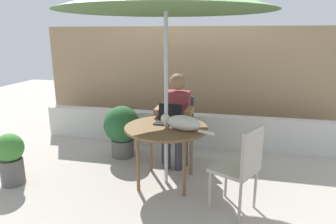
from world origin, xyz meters
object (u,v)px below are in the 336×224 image
object	(u,v)px
patio_table	(166,132)
chair_empty	(242,163)
laptop	(169,117)
cat	(182,123)
potted_plant_by_chair	(122,128)
person_seated	(176,114)
chair_occupied	(178,122)
potted_plant_near_fence	(10,157)

from	to	relation	value
patio_table	chair_empty	bearing A→B (deg)	-27.32
laptop	cat	xyz separation A→B (m)	(0.20, -0.26, 0.02)
patio_table	potted_plant_by_chair	size ratio (longest dim) A/B	1.29
patio_table	chair_empty	world-z (taller)	chair_empty
person_seated	potted_plant_by_chair	size ratio (longest dim) A/B	1.65
patio_table	cat	size ratio (longest dim) A/B	1.54
person_seated	chair_occupied	bearing A→B (deg)	90.00
chair_occupied	potted_plant_by_chair	distance (m)	0.83
potted_plant_near_fence	chair_occupied	bearing A→B (deg)	33.97
chair_empty	cat	xyz separation A→B (m)	(-0.67, 0.37, 0.26)
potted_plant_near_fence	potted_plant_by_chair	distance (m)	1.48
cat	potted_plant_near_fence	world-z (taller)	cat
potted_plant_near_fence	potted_plant_by_chair	size ratio (longest dim) A/B	0.84
chair_empty	person_seated	distance (m)	1.38
cat	potted_plant_by_chair	xyz separation A→B (m)	(-1.01, 0.74, -0.37)
patio_table	person_seated	xyz separation A→B (m)	(0.00, 0.61, 0.06)
potted_plant_by_chair	person_seated	bearing A→B (deg)	-3.69
patio_table	potted_plant_by_chair	world-z (taller)	potted_plant_by_chair
chair_empty	laptop	xyz separation A→B (m)	(-0.88, 0.63, 0.24)
patio_table	potted_plant_near_fence	xyz separation A→B (m)	(-1.80, -0.44, -0.30)
patio_table	chair_occupied	world-z (taller)	chair_occupied
chair_empty	potted_plant_by_chair	bearing A→B (deg)	146.59
person_seated	laptop	world-z (taller)	person_seated
cat	potted_plant_near_fence	bearing A→B (deg)	-169.72
patio_table	person_seated	bearing A→B (deg)	90.00
patio_table	chair_empty	xyz separation A→B (m)	(0.87, -0.45, -0.11)
person_seated	chair_empty	bearing A→B (deg)	-50.60
cat	potted_plant_by_chair	size ratio (longest dim) A/B	0.84
patio_table	cat	bearing A→B (deg)	-22.62
chair_occupied	potted_plant_near_fence	xyz separation A→B (m)	(-1.80, -1.21, -0.19)
person_seated	cat	bearing A→B (deg)	-74.11
chair_empty	person_seated	world-z (taller)	person_seated
patio_table	person_seated	distance (m)	0.61
laptop	potted_plant_near_fence	bearing A→B (deg)	-160.92
chair_empty	potted_plant_near_fence	size ratio (longest dim) A/B	1.43
person_seated	potted_plant_near_fence	distance (m)	2.12
cat	potted_plant_near_fence	size ratio (longest dim) A/B	1.00
chair_occupied	person_seated	bearing A→B (deg)	-90.00
patio_table	cat	distance (m)	0.26
person_seated	potted_plant_near_fence	bearing A→B (deg)	-149.64
chair_empty	cat	distance (m)	0.81
cat	potted_plant_by_chair	world-z (taller)	cat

